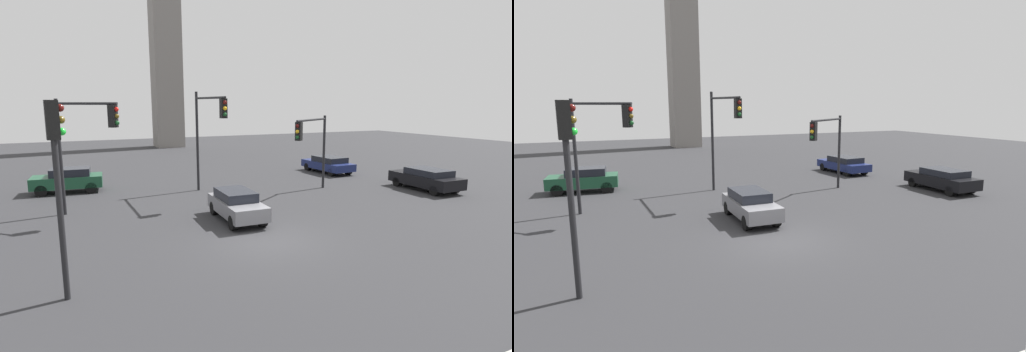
% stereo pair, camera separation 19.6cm
% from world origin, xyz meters
% --- Properties ---
extents(ground_plane, '(99.52, 99.52, 0.00)m').
position_xyz_m(ground_plane, '(0.00, 0.00, 0.00)').
color(ground_plane, '#2D2D30').
extents(traffic_light_0, '(0.47, 0.35, 5.37)m').
position_xyz_m(traffic_light_0, '(-7.07, -2.06, 3.73)').
color(traffic_light_0, black).
rests_on(traffic_light_0, ground_plane).
extents(traffic_light_1, '(3.58, 2.60, 4.56)m').
position_xyz_m(traffic_light_1, '(6.10, 6.33, 3.33)').
color(traffic_light_1, black).
rests_on(traffic_light_1, ground_plane).
extents(traffic_light_2, '(2.59, 2.28, 5.51)m').
position_xyz_m(traffic_light_2, '(-6.01, 6.50, 3.93)').
color(traffic_light_2, black).
rests_on(traffic_light_2, ground_plane).
extents(traffic_light_3, '(0.42, 4.49, 5.98)m').
position_xyz_m(traffic_light_3, '(0.47, 8.20, 4.22)').
color(traffic_light_3, black).
rests_on(traffic_light_3, ground_plane).
extents(car_0, '(1.74, 3.98, 1.37)m').
position_xyz_m(car_0, '(0.04, 3.10, 0.73)').
color(car_0, slate).
rests_on(car_0, ground_plane).
extents(car_1, '(4.09, 2.13, 1.47)m').
position_xyz_m(car_1, '(-6.89, 12.86, 0.78)').
color(car_1, '#19472D').
rests_on(car_1, ground_plane).
extents(car_2, '(2.14, 4.54, 1.27)m').
position_xyz_m(car_2, '(11.43, 12.20, 0.68)').
color(car_2, navy).
rests_on(car_2, ground_plane).
extents(car_3, '(1.98, 4.46, 1.35)m').
position_xyz_m(car_3, '(13.20, 4.29, 0.72)').
color(car_3, black).
rests_on(car_3, ground_plane).
extents(skyline_tower, '(3.27, 3.27, 29.69)m').
position_xyz_m(skyline_tower, '(4.75, 36.67, 14.84)').
color(skyline_tower, gray).
rests_on(skyline_tower, ground_plane).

